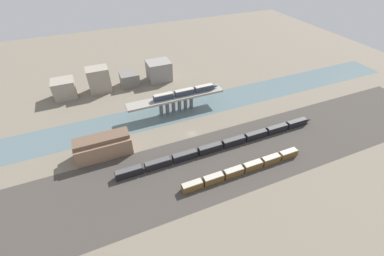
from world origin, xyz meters
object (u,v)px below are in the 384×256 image
object	(u,v)px
train_on_bridge	(187,92)
train_yard_near	(245,168)
train_yard_mid	(225,144)
warehouse_building	(103,146)

from	to	relation	value
train_on_bridge	train_yard_near	bearing A→B (deg)	-84.86
train_yard_mid	train_on_bridge	bearing A→B (deg)	96.04
train_yard_mid	warehouse_building	size ratio (longest dim) A/B	4.21
train_on_bridge	warehouse_building	size ratio (longest dim) A/B	1.58
train_yard_near	warehouse_building	distance (m)	67.35
warehouse_building	train_yard_mid	bearing A→B (deg)	-18.29
train_yard_mid	warehouse_building	xyz separation A→B (m)	(-55.79, 18.43, 3.13)
train_yard_near	train_yard_mid	world-z (taller)	train_yard_mid
train_yard_near	warehouse_building	size ratio (longest dim) A/B	2.39
train_on_bridge	train_yard_mid	world-z (taller)	train_on_bridge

